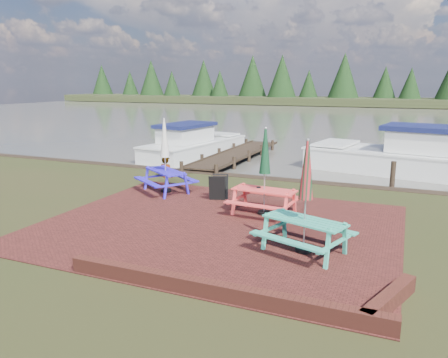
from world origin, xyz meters
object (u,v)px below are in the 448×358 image
object	(u,v)px
picnic_table_teal	(305,214)
person	(166,156)
picnic_table_red	(264,185)
boat_near	(412,158)
chalkboard	(219,187)
jetty	(236,154)
boat_jetty	(193,146)
picnic_table_blue	(165,167)

from	to	relation	value
picnic_table_teal	person	size ratio (longest dim) A/B	1.47
picnic_table_red	boat_near	bearing A→B (deg)	70.80
chalkboard	jetty	bearing A→B (deg)	89.73
picnic_table_red	boat_near	distance (m)	9.44
picnic_table_teal	boat_near	xyz separation A→B (m)	(2.18, 10.94, -0.39)
boat_near	person	distance (m)	10.39
jetty	boat_near	distance (m)	8.14
picnic_table_teal	picnic_table_red	distance (m)	2.84
picnic_table_red	person	size ratio (longest dim) A/B	1.44
jetty	boat_jetty	distance (m)	2.42
picnic_table_blue	boat_jetty	size ratio (longest dim) A/B	0.35
boat_near	picnic_table_red	bearing A→B (deg)	167.02
picnic_table_red	jetty	size ratio (longest dim) A/B	0.27
picnic_table_blue	chalkboard	world-z (taller)	picnic_table_blue
picnic_table_teal	boat_near	distance (m)	11.17
picnic_table_blue	chalkboard	bearing A→B (deg)	27.05
picnic_table_blue	boat_near	distance (m)	10.71
chalkboard	boat_jetty	distance (m)	9.36
chalkboard	picnic_table_red	bearing A→B (deg)	-45.09
picnic_table_teal	picnic_table_blue	world-z (taller)	picnic_table_teal
chalkboard	jetty	distance (m)	8.34
picnic_table_blue	person	world-z (taller)	picnic_table_blue
picnic_table_red	chalkboard	xyz separation A→B (m)	(-1.80, 0.93, -0.44)
boat_near	picnic_table_teal	bearing A→B (deg)	179.69
picnic_table_red	person	bearing A→B (deg)	151.95
picnic_table_red	chalkboard	distance (m)	2.07
jetty	boat_near	xyz separation A→B (m)	(8.13, -0.26, 0.37)
picnic_table_teal	picnic_table_blue	size ratio (longest dim) A/B	1.00
picnic_table_red	picnic_table_teal	bearing A→B (deg)	-49.85
boat_near	chalkboard	bearing A→B (deg)	154.79
boat_jetty	chalkboard	bearing A→B (deg)	-50.38
picnic_table_teal	boat_jetty	size ratio (longest dim) A/B	0.35
jetty	boat_near	world-z (taller)	boat_near
chalkboard	person	distance (m)	4.03
picnic_table_blue	person	bearing A→B (deg)	154.16
picnic_table_blue	boat_jetty	distance (m)	8.24
jetty	person	bearing A→B (deg)	-97.69
boat_jetty	boat_near	size ratio (longest dim) A/B	0.80
chalkboard	picnic_table_teal	bearing A→B (deg)	-61.05
picnic_table_red	boat_near	world-z (taller)	picnic_table_red
picnic_table_teal	chalkboard	bearing A→B (deg)	155.80
boat_jetty	boat_near	world-z (taller)	boat_near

